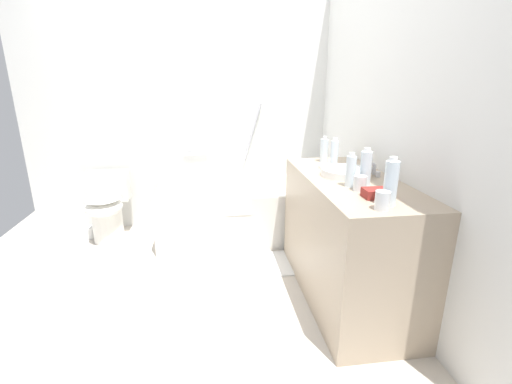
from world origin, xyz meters
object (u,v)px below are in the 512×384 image
at_px(bathtub, 243,209).
at_px(water_bottle_2, 366,169).
at_px(water_bottle_4, 324,150).
at_px(bath_mat, 256,265).
at_px(drinking_glass_1, 360,183).
at_px(sink_basin, 346,172).
at_px(water_bottle_0, 351,171).
at_px(soap_dish, 325,167).
at_px(drinking_glass_0, 382,201).
at_px(water_bottle_1, 391,183).
at_px(water_bottle_3, 334,153).
at_px(toilet, 107,208).
at_px(amenity_basket, 376,193).
at_px(toilet_paper_roll, 90,232).
at_px(sink_faucet, 373,170).

xyz_separation_m(bathtub, water_bottle_2, (0.61, -1.31, 0.70)).
height_order(water_bottle_4, bath_mat, water_bottle_4).
height_order(bathtub, drinking_glass_1, bathtub).
relative_size(sink_basin, water_bottle_0, 1.56).
bearing_deg(water_bottle_2, bathtub, 114.85).
relative_size(water_bottle_4, soap_dish, 2.24).
height_order(bathtub, drinking_glass_0, bathtub).
relative_size(water_bottle_0, water_bottle_1, 0.82).
bearing_deg(water_bottle_2, water_bottle_0, 165.22).
relative_size(water_bottle_0, water_bottle_3, 0.97).
height_order(water_bottle_0, soap_dish, water_bottle_0).
height_order(toilet, water_bottle_3, water_bottle_3).
bearing_deg(water_bottle_3, sink_basin, -92.98).
distance_m(amenity_basket, toilet_paper_roll, 2.77).
bearing_deg(toilet_paper_roll, drinking_glass_0, -42.21).
bearing_deg(sink_basin, toilet_paper_roll, 150.69).
distance_m(sink_faucet, water_bottle_0, 0.37).
relative_size(toilet, drinking_glass_1, 7.23).
bearing_deg(water_bottle_0, bathtub, 112.13).
relative_size(sink_basin, water_bottle_3, 1.52).
relative_size(bathtub, toilet_paper_roll, 13.92).
bearing_deg(water_bottle_1, sink_faucet, 71.91).
distance_m(sink_faucet, water_bottle_2, 0.33).
distance_m(sink_basin, sink_faucet, 0.19).
relative_size(water_bottle_0, water_bottle_2, 0.88).
distance_m(toilet, water_bottle_3, 2.17).
xyz_separation_m(water_bottle_3, drinking_glass_0, (-0.08, -0.93, -0.05)).
bearing_deg(toilet, water_bottle_0, 54.46).
height_order(bathtub, toilet_paper_roll, bathtub).
xyz_separation_m(bathtub, amenity_basket, (0.59, -1.51, 0.61)).
bearing_deg(water_bottle_0, drinking_glass_0, -89.80).
xyz_separation_m(water_bottle_3, drinking_glass_1, (-0.06, -0.61, -0.06)).
distance_m(toilet, drinking_glass_1, 2.42).
distance_m(water_bottle_2, amenity_basket, 0.22).
height_order(water_bottle_4, toilet_paper_roll, water_bottle_4).
distance_m(water_bottle_2, water_bottle_3, 0.54).
bearing_deg(bath_mat, water_bottle_1, -61.52).
bearing_deg(sink_faucet, bathtub, 127.12).
relative_size(water_bottle_0, amenity_basket, 1.49).
bearing_deg(water_bottle_1, toilet_paper_roll, 139.58).
bearing_deg(water_bottle_0, soap_dish, 89.31).
relative_size(sink_faucet, toilet_paper_roll, 1.32).
distance_m(drinking_glass_1, bath_mat, 1.27).
bearing_deg(toilet, water_bottle_3, 67.43).
height_order(water_bottle_3, water_bottle_4, water_bottle_3).
bearing_deg(water_bottle_4, water_bottle_3, -82.08).
bearing_deg(bathtub, water_bottle_0, -67.87).
xyz_separation_m(water_bottle_1, water_bottle_4, (-0.01, 1.04, -0.03)).
bearing_deg(amenity_basket, soap_dish, 94.61).
height_order(bathtub, bath_mat, bathtub).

